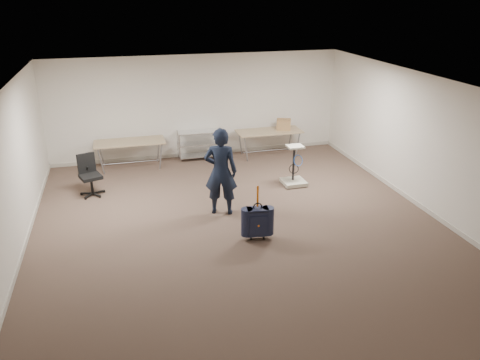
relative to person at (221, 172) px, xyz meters
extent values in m
plane|color=#413127|center=(0.20, -0.73, -0.92)|extent=(9.00, 9.00, 0.00)
plane|color=silver|center=(0.20, 3.77, 0.48)|extent=(8.00, 0.00, 8.00)
plane|color=silver|center=(0.20, -5.23, 0.48)|extent=(8.00, 0.00, 8.00)
plane|color=silver|center=(-3.80, -0.73, 0.48)|extent=(0.00, 9.00, 9.00)
plane|color=silver|center=(4.20, -0.73, 0.48)|extent=(0.00, 9.00, 9.00)
plane|color=white|center=(0.20, -0.73, 1.88)|extent=(8.00, 8.00, 0.00)
cube|color=beige|center=(0.20, 3.76, -0.87)|extent=(8.00, 0.02, 0.10)
cube|color=beige|center=(-3.79, -0.73, -0.87)|extent=(0.02, 9.00, 0.10)
cube|color=beige|center=(4.19, -0.73, -0.87)|extent=(0.02, 9.00, 0.10)
cube|color=#9E8461|center=(-1.70, 3.22, -0.21)|extent=(1.80, 0.75, 0.03)
cylinder|color=gray|center=(-1.70, 3.22, -0.77)|extent=(1.50, 0.02, 0.02)
cylinder|color=gray|center=(-2.45, 2.92, -0.58)|extent=(0.13, 0.04, 0.69)
cylinder|color=gray|center=(-0.95, 2.92, -0.58)|extent=(0.13, 0.04, 0.69)
cylinder|color=gray|center=(-2.45, 3.52, -0.58)|extent=(0.13, 0.04, 0.69)
cylinder|color=gray|center=(-0.95, 3.52, -0.58)|extent=(0.13, 0.04, 0.69)
cube|color=#9E8461|center=(2.10, 3.22, -0.21)|extent=(1.80, 0.75, 0.03)
cylinder|color=gray|center=(2.10, 3.22, -0.77)|extent=(1.50, 0.02, 0.02)
cylinder|color=gray|center=(1.35, 2.92, -0.58)|extent=(0.13, 0.04, 0.69)
cylinder|color=gray|center=(2.85, 2.92, -0.58)|extent=(0.13, 0.04, 0.69)
cylinder|color=gray|center=(1.35, 3.52, -0.58)|extent=(0.13, 0.04, 0.69)
cylinder|color=gray|center=(2.85, 3.52, -0.58)|extent=(0.13, 0.04, 0.69)
cylinder|color=silver|center=(-0.40, 3.25, -0.52)|extent=(0.02, 0.02, 0.80)
cylinder|color=silver|center=(0.80, 3.25, -0.52)|extent=(0.02, 0.02, 0.80)
cylinder|color=silver|center=(-0.40, 3.70, -0.52)|extent=(0.02, 0.02, 0.80)
cylinder|color=silver|center=(0.80, 3.70, -0.52)|extent=(0.02, 0.02, 0.80)
cube|color=silver|center=(0.20, 3.47, -0.82)|extent=(1.20, 0.45, 0.02)
cube|color=silver|center=(0.20, 3.47, -0.47)|extent=(1.20, 0.45, 0.02)
cube|color=silver|center=(0.20, 3.47, -0.14)|extent=(1.20, 0.45, 0.01)
imported|color=black|center=(0.00, 0.00, 0.00)|extent=(0.78, 0.63, 1.85)
cube|color=black|center=(0.40, -1.28, -0.55)|extent=(0.42, 0.27, 0.54)
cube|color=black|center=(0.40, -1.26, -0.84)|extent=(0.37, 0.20, 0.03)
cylinder|color=black|center=(0.28, -1.27, -0.89)|extent=(0.03, 0.08, 0.07)
cylinder|color=black|center=(0.52, -1.30, -0.89)|extent=(0.03, 0.08, 0.07)
torus|color=black|center=(0.40, -1.28, -0.25)|extent=(0.17, 0.05, 0.17)
cube|color=orange|center=(0.40, -1.26, -0.05)|extent=(0.04, 0.01, 0.42)
cylinder|color=black|center=(-2.65, 1.65, -0.88)|extent=(0.57, 0.57, 0.09)
cylinder|color=black|center=(-2.65, 1.65, -0.69)|extent=(0.06, 0.06, 0.38)
cube|color=black|center=(-2.65, 1.65, -0.47)|extent=(0.56, 0.56, 0.08)
cube|color=black|center=(-2.72, 1.84, -0.21)|extent=(0.40, 0.19, 0.46)
cube|color=beige|center=(2.02, 1.04, -0.86)|extent=(0.54, 0.54, 0.09)
cylinder|color=black|center=(1.81, 0.82, -0.90)|extent=(0.06, 0.06, 0.04)
cylinder|color=black|center=(2.02, 1.09, -0.39)|extent=(0.05, 0.05, 0.86)
cube|color=beige|center=(2.02, 1.04, 0.04)|extent=(0.38, 0.33, 0.04)
torus|color=blue|center=(2.08, 0.95, -0.28)|extent=(0.28, 0.11, 0.26)
cube|color=#906543|center=(2.53, 3.24, -0.05)|extent=(0.47, 0.41, 0.29)
camera|label=1|loc=(-1.91, -8.69, 3.45)|focal=35.00mm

